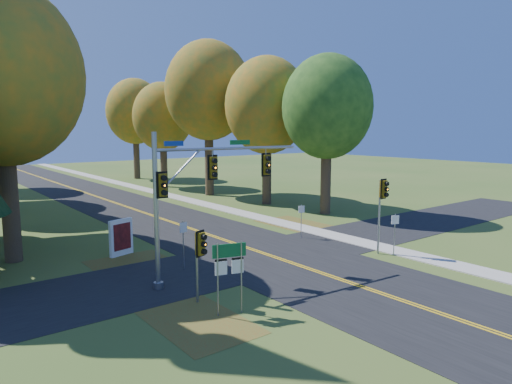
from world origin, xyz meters
TOP-DOWN VIEW (x-y plane):
  - ground at (0.00, 0.00)m, footprint 160.00×160.00m
  - road_main at (0.00, 0.00)m, footprint 8.00×160.00m
  - road_cross at (0.00, 2.00)m, footprint 60.00×6.00m
  - centerline_left at (-0.10, 0.00)m, footprint 0.10×160.00m
  - centerline_right at (0.10, 0.00)m, footprint 0.10×160.00m
  - sidewalk_east at (6.20, 0.00)m, footprint 1.60×160.00m
  - leaf_patch_w_near at (-6.50, 4.00)m, footprint 4.00×6.00m
  - leaf_patch_e at (6.80, 6.00)m, footprint 3.50×8.00m
  - leaf_patch_w_far at (-7.50, -3.00)m, footprint 3.00×5.00m
  - tree_w_a at (-11.13, 9.38)m, footprint 8.00×8.00m
  - tree_e_a at (11.57, 8.77)m, footprint 7.20×7.20m
  - tree_e_b at (10.97, 15.58)m, footprint 7.60×7.60m
  - tree_e_c at (9.88, 23.69)m, footprint 8.80×8.80m
  - tree_e_d at (9.26, 32.87)m, footprint 7.00×7.00m
  - tree_e_e at (10.47, 43.58)m, footprint 7.80×7.80m
  - traffic_mast at (-5.27, 0.65)m, footprint 7.41×1.01m
  - east_signal_pole at (4.99, -1.67)m, footprint 0.49×0.56m
  - ped_signal_pole at (-6.50, -1.71)m, footprint 0.45×0.54m
  - route_sign_cluster at (-6.20, -3.29)m, footprint 1.24×0.41m
  - info_kiosk at (-6.33, 6.92)m, footprint 1.44×0.62m
  - reg_sign_e_north at (4.20, 3.83)m, footprint 0.40×0.15m
  - reg_sign_e_south at (5.34, -2.27)m, footprint 0.42×0.21m
  - reg_sign_w at (-4.84, 2.66)m, footprint 0.45×0.15m

SIDE VIEW (x-z plane):
  - ground at x=0.00m, z-range 0.00..0.00m
  - leaf_patch_w_near at x=-6.50m, z-range 0.00..0.01m
  - leaf_patch_e at x=6.80m, z-range 0.00..0.01m
  - leaf_patch_w_far at x=-7.50m, z-range 0.00..0.01m
  - road_cross at x=0.00m, z-range 0.00..0.02m
  - road_main at x=0.00m, z-range 0.00..0.02m
  - centerline_left at x=-0.10m, z-range 0.02..0.03m
  - centerline_right at x=0.10m, z-range 0.02..0.03m
  - sidewalk_east at x=6.20m, z-range 0.00..0.06m
  - info_kiosk at x=-6.33m, z-range 0.00..2.00m
  - reg_sign_e_north at x=4.20m, z-range 0.39..2.53m
  - reg_sign_e_south at x=5.34m, z-range 0.43..2.74m
  - reg_sign_w at x=-4.84m, z-range 0.45..2.86m
  - route_sign_cluster at x=-6.20m, z-range 0.56..3.32m
  - ped_signal_pole at x=-6.50m, z-range 0.72..3.67m
  - east_signal_pole at x=4.99m, z-range 1.08..5.28m
  - traffic_mast at x=-5.27m, z-range 0.96..7.70m
  - tree_e_d at x=9.26m, z-range 2.08..14.40m
  - tree_e_a at x=11.57m, z-range 2.16..14.90m
  - tree_e_b at x=10.97m, z-range 2.23..15.56m
  - tree_e_e at x=10.47m, z-range 2.32..16.06m
  - tree_w_a at x=-11.13m, z-range 2.41..16.56m
  - tree_e_c at x=9.88m, z-range 2.77..18.56m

